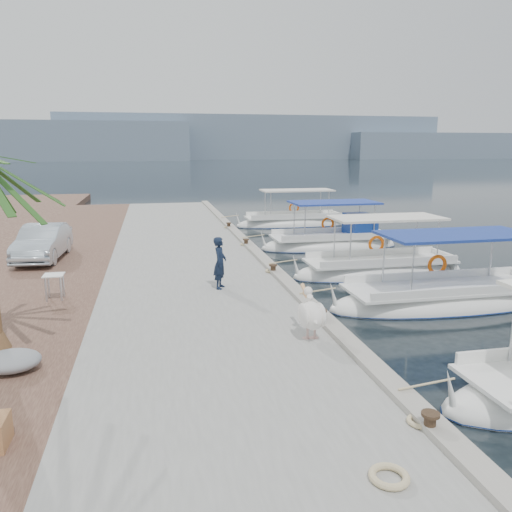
{
  "coord_description": "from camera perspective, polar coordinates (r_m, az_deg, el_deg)",
  "views": [
    {
      "loc": [
        -4.34,
        -14.66,
        4.74
      ],
      "look_at": [
        -1.0,
        1.27,
        1.2
      ],
      "focal_mm": 35.0,
      "sensor_mm": 36.0,
      "label": 1
    }
  ],
  "objects": [
    {
      "name": "ground",
      "position": [
        16.01,
        4.46,
        -4.99
      ],
      "size": [
        400.0,
        400.0,
        0.0
      ],
      "primitive_type": "plane",
      "color": "black",
      "rests_on": "ground"
    },
    {
      "name": "concrete_quay",
      "position": [
        20.21,
        -7.74,
        -0.68
      ],
      "size": [
        6.0,
        40.0,
        0.5
      ],
      "primitive_type": "cube",
      "color": "gray",
      "rests_on": "ground"
    },
    {
      "name": "quay_curb",
      "position": [
        20.52,
        -0.0,
        0.51
      ],
      "size": [
        0.44,
        40.0,
        0.12
      ],
      "primitive_type": "cube",
      "color": "gray",
      "rests_on": "concrete_quay"
    },
    {
      "name": "cobblestone_strip",
      "position": [
        20.5,
        -21.82,
        -1.28
      ],
      "size": [
        4.0,
        40.0,
        0.5
      ],
      "primitive_type": "cube",
      "color": "#4F332A",
      "rests_on": "ground"
    },
    {
      "name": "distant_hills",
      "position": [
        218.83,
        -2.99,
        13.01
      ],
      "size": [
        330.0,
        60.0,
        18.0
      ],
      "color": "slate",
      "rests_on": "ground"
    },
    {
      "name": "fishing_caique_b",
      "position": [
        16.5,
        20.94,
        -4.81
      ],
      "size": [
        7.68,
        2.4,
        2.83
      ],
      "color": "white",
      "rests_on": "ground"
    },
    {
      "name": "fishing_caique_c",
      "position": [
        19.55,
        13.92,
        -1.75
      ],
      "size": [
        6.9,
        2.14,
        2.83
      ],
      "color": "white",
      "rests_on": "ground"
    },
    {
      "name": "fishing_caique_d",
      "position": [
        24.45,
        8.62,
        1.41
      ],
      "size": [
        6.84,
        2.41,
        2.83
      ],
      "color": "white",
      "rests_on": "ground"
    },
    {
      "name": "fishing_caique_e",
      "position": [
        31.12,
        4.31,
        3.71
      ],
      "size": [
        7.31,
        2.07,
        2.83
      ],
      "color": "white",
      "rests_on": "ground"
    },
    {
      "name": "mooring_bollards",
      "position": [
        17.13,
        1.97,
        -1.4
      ],
      "size": [
        0.28,
        20.28,
        0.33
      ],
      "color": "black",
      "rests_on": "concrete_quay"
    },
    {
      "name": "pelican",
      "position": [
        11.38,
        6.33,
        -6.6
      ],
      "size": [
        0.55,
        1.43,
        1.11
      ],
      "color": "tan",
      "rests_on": "concrete_quay"
    },
    {
      "name": "fisherman",
      "position": [
        15.27,
        -4.14,
        -0.78
      ],
      "size": [
        0.56,
        0.68,
        1.6
      ],
      "primitive_type": "imported",
      "rotation": [
        0.0,
        0.0,
        1.21
      ],
      "color": "black",
      "rests_on": "concrete_quay"
    },
    {
      "name": "parked_car",
      "position": [
        20.93,
        -23.19,
        1.45
      ],
      "size": [
        1.65,
        4.15,
        1.34
      ],
      "primitive_type": "imported",
      "rotation": [
        0.0,
        0.0,
        -0.06
      ],
      "color": "silver",
      "rests_on": "cobblestone_strip"
    },
    {
      "name": "tarp_bundle",
      "position": [
        10.94,
        -26.16,
        -10.73
      ],
      "size": [
        1.1,
        0.9,
        0.4
      ],
      "primitive_type": "ellipsoid",
      "color": "gray",
      "rests_on": "cobblestone_strip"
    },
    {
      "name": "folding_table",
      "position": [
        15.29,
        -22.07,
        -2.72
      ],
      "size": [
        0.55,
        0.55,
        0.73
      ],
      "color": "silver",
      "rests_on": "cobblestone_strip"
    },
    {
      "name": "rope_coil",
      "position": [
        7.31,
        14.97,
        -23.16
      ],
      "size": [
        0.54,
        0.54,
        0.1
      ],
      "primitive_type": "torus",
      "color": "#C6B284",
      "rests_on": "concrete_quay"
    }
  ]
}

